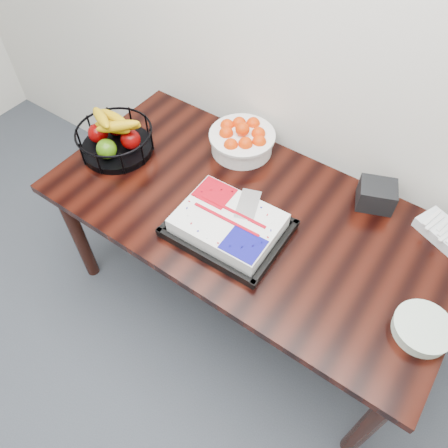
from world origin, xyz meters
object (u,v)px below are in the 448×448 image
Objects in this scene: cake_tray at (228,225)px; napkin_box at (376,195)px; tangerine_bowl at (242,136)px; plate_stack at (422,329)px; table at (248,223)px; fruit_basket at (115,138)px.

cake_tray is 0.66m from napkin_box.
tangerine_bowl reaches higher than cake_tray.
plate_stack is 1.36× the size of napkin_box.
fruit_basket is (-0.74, -0.05, 0.17)m from table.
plate_stack is (0.81, 0.02, -0.02)m from cake_tray.
fruit_basket is at bearing 177.12° from plate_stack.
plate_stack is 0.61m from napkin_box.
napkin_box reaches higher than plate_stack.
napkin_box reaches higher than table.
table is 0.43m from tangerine_bowl.
cake_tray is at bearing -94.51° from table.
cake_tray reaches higher than plate_stack.
cake_tray is at bearing -7.74° from fruit_basket.
tangerine_bowl reaches higher than table.
fruit_basket reaches higher than table.
cake_tray is 0.73m from fruit_basket.
cake_tray is at bearing -178.50° from plate_stack.
napkin_box is (0.43, 0.49, 0.01)m from cake_tray.
fruit_basket is (-0.73, 0.10, 0.04)m from cake_tray.
cake_tray is at bearing -131.22° from napkin_box.
napkin_box is at bearing 18.86° from fruit_basket.
plate_stack is at bearing -22.36° from tangerine_bowl.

